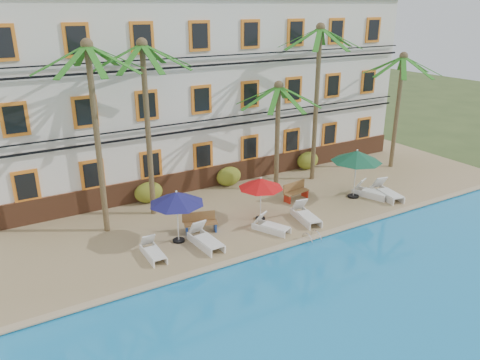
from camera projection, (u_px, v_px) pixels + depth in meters
ground at (301, 235)px, 21.48m from camera, size 100.00×100.00×0.00m
pool_deck at (245, 196)px, 25.47m from camera, size 30.00×12.00×0.25m
swimming_pool at (428, 314)px, 15.80m from camera, size 26.00×12.00×0.20m
pool_coping at (314, 237)px, 20.66m from camera, size 30.00×0.35×0.06m
hotel_building at (202, 87)px, 27.65m from camera, size 25.40×6.44×10.22m
palm_a at (94, 114)px, 19.45m from camera, size 4.53×4.53×8.44m
palm_b at (146, 106)px, 21.23m from camera, size 4.53×4.53×8.34m
palm_c at (278, 119)px, 24.86m from camera, size 4.53×4.53×5.99m
palm_d at (317, 83)px, 25.76m from camera, size 4.53×4.53×8.80m
palm_e at (399, 94)px, 28.21m from camera, size 4.53×4.53×7.09m
shrub_left at (149, 192)px, 24.20m from camera, size 1.50×0.90×1.10m
shrub_mid at (229, 176)px, 26.48m from camera, size 1.50×0.90×1.10m
shrub_right at (308, 161)px, 29.17m from camera, size 1.50×0.90×1.10m
umbrella_blue at (177, 198)px, 19.65m from camera, size 2.37×2.37×2.38m
umbrella_red at (261, 183)px, 21.83m from camera, size 2.14×2.14×2.15m
umbrella_green at (357, 157)px, 24.27m from camera, size 2.66×2.66×2.66m
lounger_a at (153, 251)px, 19.01m from camera, size 0.63×1.72×0.81m
lounger_b at (205, 239)px, 19.88m from camera, size 0.87×2.08×0.96m
lounger_c at (271, 226)px, 21.19m from camera, size 1.31×1.83×0.82m
lounger_d at (306, 215)px, 22.21m from camera, size 1.01×2.04×0.92m
lounger_e at (370, 191)px, 25.04m from camera, size 1.27×1.98×0.88m
lounger_f at (386, 192)px, 24.89m from camera, size 1.10×2.17×0.98m
bench_left at (201, 222)px, 21.08m from camera, size 1.57×0.90×0.93m
bench_right at (295, 191)px, 24.61m from camera, size 1.55×0.68×0.93m
pool_ladder at (312, 240)px, 20.49m from camera, size 0.54×0.74×0.74m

